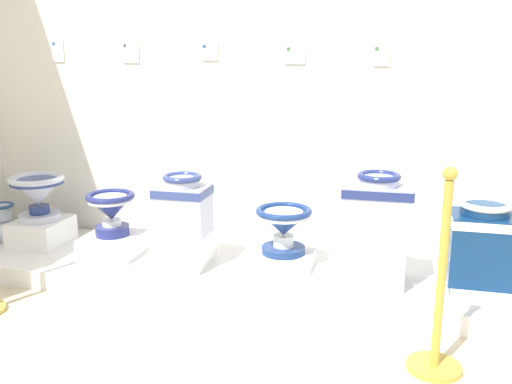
# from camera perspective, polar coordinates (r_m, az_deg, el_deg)

# --- Properties ---
(wall_back) EXTENTS (4.27, 0.06, 3.27)m
(wall_back) POSITION_cam_1_polar(r_m,az_deg,el_deg) (3.88, -0.23, 16.81)
(wall_back) COLOR silver
(wall_back) RESTS_ON ground_plane
(display_platform) EXTENTS (3.47, 0.88, 0.12)m
(display_platform) POSITION_cam_1_polar(r_m,az_deg,el_deg) (3.66, -2.11, -8.19)
(display_platform) COLOR white
(display_platform) RESTS_ON ground_plane
(plinth_block_rightmost) EXTENTS (0.34, 0.38, 0.18)m
(plinth_block_rightmost) POSITION_cam_1_polar(r_m,az_deg,el_deg) (4.27, -21.05, -3.80)
(plinth_block_rightmost) COLOR white
(plinth_block_rightmost) RESTS_ON display_platform
(antique_toilet_rightmost) EXTENTS (0.38, 0.38, 0.32)m
(antique_toilet_rightmost) POSITION_cam_1_polar(r_m,az_deg,el_deg) (4.19, -21.39, 0.02)
(antique_toilet_rightmost) COLOR silver
(antique_toilet_rightmost) RESTS_ON plinth_block_rightmost
(plinth_block_leftmost) EXTENTS (0.36, 0.36, 0.14)m
(plinth_block_leftmost) POSITION_cam_1_polar(r_m,az_deg,el_deg) (3.91, -14.36, -5.22)
(plinth_block_leftmost) COLOR white
(plinth_block_leftmost) RESTS_ON display_platform
(antique_toilet_leftmost) EXTENTS (0.32, 0.32, 0.29)m
(antique_toilet_leftmost) POSITION_cam_1_polar(r_m,az_deg,el_deg) (3.83, -14.58, -1.61)
(antique_toilet_leftmost) COLOR navy
(antique_toilet_leftmost) RESTS_ON plinth_block_leftmost
(plinth_block_pale_glazed) EXTENTS (0.32, 0.36, 0.21)m
(plinth_block_pale_glazed) POSITION_cam_1_polar(r_m,az_deg,el_deg) (3.63, -7.32, -5.74)
(plinth_block_pale_glazed) COLOR white
(plinth_block_pale_glazed) RESTS_ON display_platform
(antique_toilet_pale_glazed) EXTENTS (0.33, 0.26, 0.38)m
(antique_toilet_pale_glazed) POSITION_cam_1_polar(r_m,az_deg,el_deg) (3.55, -7.47, -1.15)
(antique_toilet_pale_glazed) COLOR #ACB3CF
(antique_toilet_pale_glazed) RESTS_ON plinth_block_pale_glazed
(plinth_block_tall_cobalt) EXTENTS (0.38, 0.30, 0.09)m
(plinth_block_tall_cobalt) POSITION_cam_1_polar(r_m,az_deg,el_deg) (3.60, 2.79, -6.86)
(plinth_block_tall_cobalt) COLOR white
(plinth_block_tall_cobalt) RESTS_ON display_platform
(antique_toilet_tall_cobalt) EXTENTS (0.35, 0.35, 0.30)m
(antique_toilet_tall_cobalt) POSITION_cam_1_polar(r_m,az_deg,el_deg) (3.52, 2.84, -3.25)
(antique_toilet_tall_cobalt) COLOR navy
(antique_toilet_tall_cobalt) RESTS_ON plinth_block_tall_cobalt
(plinth_block_broad_patterned) EXTENTS (0.34, 0.33, 0.22)m
(plinth_block_broad_patterned) POSITION_cam_1_polar(r_m,az_deg,el_deg) (3.41, 11.98, -7.13)
(plinth_block_broad_patterned) COLOR white
(plinth_block_broad_patterned) RESTS_ON display_platform
(antique_toilet_broad_patterned) EXTENTS (0.40, 0.25, 0.43)m
(antique_toilet_broad_patterned) POSITION_cam_1_polar(r_m,az_deg,el_deg) (3.30, 12.27, -1.71)
(antique_toilet_broad_patterned) COLOR #A8B2DF
(antique_toilet_broad_patterned) RESTS_ON plinth_block_broad_patterned
(plinth_block_squat_floral) EXTENTS (0.31, 0.34, 0.05)m
(plinth_block_squat_floral) POSITION_cam_1_polar(r_m,az_deg,el_deg) (3.48, 21.66, -8.86)
(plinth_block_squat_floral) COLOR white
(plinth_block_squat_floral) RESTS_ON display_platform
(antique_toilet_squat_floral) EXTENTS (0.36, 0.30, 0.47)m
(antique_toilet_squat_floral) POSITION_cam_1_polar(r_m,az_deg,el_deg) (3.39, 22.07, -4.60)
(antique_toilet_squat_floral) COLOR navy
(antique_toilet_squat_floral) RESTS_ON plinth_block_squat_floral
(info_placard_first) EXTENTS (0.09, 0.01, 0.16)m
(info_placard_first) POSITION_cam_1_polar(r_m,az_deg,el_deg) (4.43, -19.58, 13.46)
(info_placard_first) COLOR white
(info_placard_second) EXTENTS (0.13, 0.01, 0.15)m
(info_placard_second) POSITION_cam_1_polar(r_m,az_deg,el_deg) (4.15, -12.69, 13.76)
(info_placard_second) COLOR white
(info_placard_third) EXTENTS (0.12, 0.01, 0.11)m
(info_placard_third) POSITION_cam_1_polar(r_m,az_deg,el_deg) (3.92, -4.74, 14.09)
(info_placard_third) COLOR white
(info_placard_fourth) EXTENTS (0.14, 0.01, 0.12)m
(info_placard_fourth) POSITION_cam_1_polar(r_m,az_deg,el_deg) (3.78, 4.00, 13.81)
(info_placard_fourth) COLOR white
(info_placard_fifth) EXTENTS (0.10, 0.01, 0.13)m
(info_placard_fifth) POSITION_cam_1_polar(r_m,az_deg,el_deg) (3.72, 12.72, 13.47)
(info_placard_fifth) COLOR white
(decorative_vase_companion) EXTENTS (0.28, 0.28, 0.37)m
(decorative_vase_companion) POSITION_cam_1_polar(r_m,az_deg,el_deg) (4.57, -24.36, -3.64)
(decorative_vase_companion) COLOR navy
(decorative_vase_companion) RESTS_ON ground_plane
(stanchion_post_near_right) EXTENTS (0.25, 0.25, 0.97)m
(stanchion_post_near_right) POSITION_cam_1_polar(r_m,az_deg,el_deg) (2.73, 18.11, -11.63)
(stanchion_post_near_right) COLOR gold
(stanchion_post_near_right) RESTS_ON ground_plane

